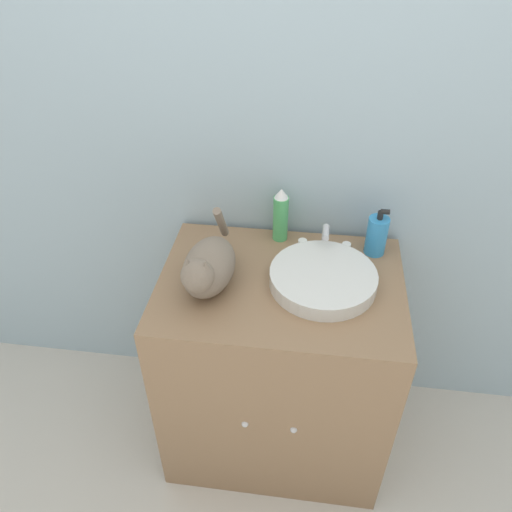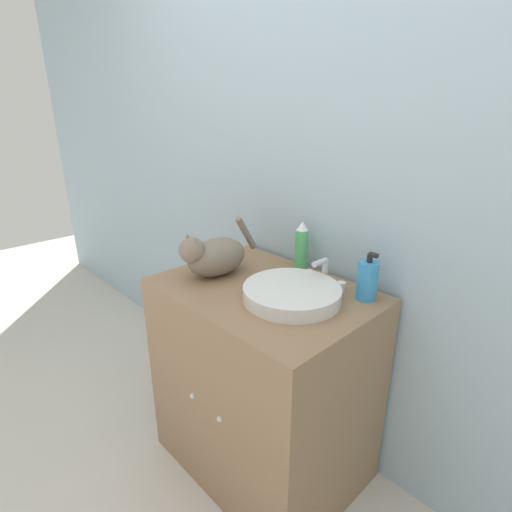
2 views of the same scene
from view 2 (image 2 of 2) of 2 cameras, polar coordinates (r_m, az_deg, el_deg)
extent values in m
plane|color=beige|center=(1.93, -6.43, -31.19)|extent=(8.00, 8.00, 0.00)
cube|color=#9EB7C6|center=(1.67, 9.78, 11.20)|extent=(6.00, 0.05, 2.50)
cube|color=#8C6B4C|center=(1.76, 1.02, -17.37)|extent=(0.82, 0.59, 0.86)
sphere|color=silver|center=(1.64, -9.09, -19.19)|extent=(0.02, 0.02, 0.02)
sphere|color=silver|center=(1.54, -5.28, -22.21)|extent=(0.02, 0.02, 0.02)
cylinder|color=silver|center=(1.44, 5.14, -5.33)|extent=(0.35, 0.35, 0.05)
cylinder|color=silver|center=(1.57, 9.83, -2.30)|extent=(0.02, 0.02, 0.10)
cylinder|color=silver|center=(1.52, 9.10, -0.90)|extent=(0.02, 0.07, 0.02)
cylinder|color=white|center=(1.63, 7.55, -2.63)|extent=(0.03, 0.03, 0.03)
cylinder|color=white|center=(1.54, 12.07, -4.28)|extent=(0.03, 0.03, 0.03)
ellipsoid|color=#7A6B5B|center=(1.64, -5.65, -0.12)|extent=(0.18, 0.28, 0.15)
sphere|color=#7A6B5B|center=(1.56, -9.13, 0.82)|extent=(0.11, 0.11, 0.10)
cone|color=#7A6B5B|center=(1.57, -9.73, 2.50)|extent=(0.04, 0.04, 0.04)
cone|color=#7A6B5B|center=(1.53, -8.68, 1.98)|extent=(0.04, 0.04, 0.04)
cylinder|color=#7A6B5B|center=(1.70, -1.42, 3.29)|extent=(0.04, 0.11, 0.16)
cylinder|color=#338CCC|center=(1.48, 15.62, -3.40)|extent=(0.07, 0.07, 0.14)
cylinder|color=black|center=(1.45, 15.95, -0.28)|extent=(0.02, 0.02, 0.03)
cylinder|color=black|center=(1.44, 16.48, 0.14)|extent=(0.03, 0.02, 0.02)
cylinder|color=#4CB266|center=(1.69, 6.49, 0.87)|extent=(0.06, 0.06, 0.17)
cone|color=white|center=(1.65, 6.64, 4.30)|extent=(0.05, 0.05, 0.04)
camera|label=1|loc=(1.04, -71.66, 33.24)|focal=35.00mm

